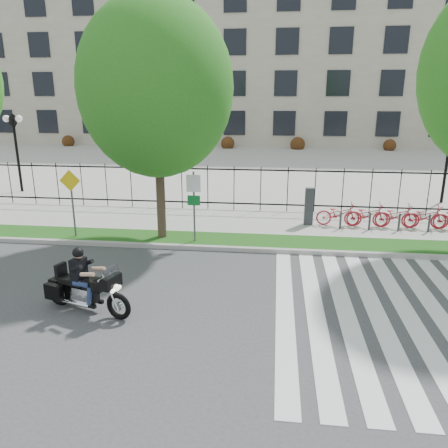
# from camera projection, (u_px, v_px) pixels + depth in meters

# --- Properties ---
(ground) EXTENTS (120.00, 120.00, 0.00)m
(ground) POSITION_uv_depth(u_px,v_px,m) (199.00, 304.00, 11.25)
(ground) COLOR #3B3A3D
(ground) RESTS_ON ground
(curb) EXTENTS (60.00, 0.20, 0.15)m
(curb) POSITION_uv_depth(u_px,v_px,m) (219.00, 248.00, 15.14)
(curb) COLOR #9A9791
(curb) RESTS_ON ground
(grass_verge) EXTENTS (60.00, 1.50, 0.15)m
(grass_verge) POSITION_uv_depth(u_px,v_px,m) (222.00, 241.00, 15.95)
(grass_verge) COLOR #164711
(grass_verge) RESTS_ON ground
(sidewalk) EXTENTS (60.00, 3.50, 0.15)m
(sidewalk) POSITION_uv_depth(u_px,v_px,m) (230.00, 222.00, 18.33)
(sidewalk) COLOR #9E9D94
(sidewalk) RESTS_ON ground
(plaza) EXTENTS (80.00, 34.00, 0.10)m
(plaza) POSITION_uv_depth(u_px,v_px,m) (253.00, 162.00, 35.04)
(plaza) COLOR #9E9D94
(plaza) RESTS_ON ground
(crosswalk_stripes) EXTENTS (5.70, 8.00, 0.01)m
(crosswalk_stripes) POSITION_uv_depth(u_px,v_px,m) (393.00, 315.00, 10.70)
(crosswalk_stripes) COLOR silver
(crosswalk_stripes) RESTS_ON ground
(iron_fence) EXTENTS (30.00, 0.06, 2.00)m
(iron_fence) POSITION_uv_depth(u_px,v_px,m) (234.00, 188.00, 19.69)
(iron_fence) COLOR black
(iron_fence) RESTS_ON sidewalk
(office_building) EXTENTS (60.00, 21.90, 20.15)m
(office_building) POSITION_uv_depth(u_px,v_px,m) (264.00, 53.00, 51.20)
(office_building) COLOR #9F9780
(office_building) RESTS_ON ground
(lamp_post_left) EXTENTS (1.06, 0.70, 4.25)m
(lamp_post_left) POSITION_uv_depth(u_px,v_px,m) (15.00, 134.00, 23.15)
(lamp_post_left) COLOR black
(lamp_post_left) RESTS_ON ground
(street_tree_1) EXTENTS (5.27, 5.27, 8.30)m
(street_tree_1) POSITION_uv_depth(u_px,v_px,m) (156.00, 88.00, 14.69)
(street_tree_1) COLOR #3E2D22
(street_tree_1) RESTS_ON grass_verge
(bike_share_station) EXTENTS (7.77, 0.85, 1.50)m
(bike_share_station) POSITION_uv_depth(u_px,v_px,m) (409.00, 216.00, 17.12)
(bike_share_station) COLOR #2D2D33
(bike_share_station) RESTS_ON sidewalk
(sign_pole_regulatory) EXTENTS (0.50, 0.09, 2.50)m
(sign_pole_regulatory) POSITION_uv_depth(u_px,v_px,m) (194.00, 198.00, 15.23)
(sign_pole_regulatory) COLOR #59595B
(sign_pole_regulatory) RESTS_ON grass_verge
(sign_pole_warning) EXTENTS (0.78, 0.09, 2.49)m
(sign_pole_warning) POSITION_uv_depth(u_px,v_px,m) (72.00, 194.00, 15.75)
(sign_pole_warning) COLOR #59595B
(sign_pole_warning) RESTS_ON grass_verge
(motorcycle_rider) EXTENTS (2.51, 1.21, 2.00)m
(motorcycle_rider) POSITION_uv_depth(u_px,v_px,m) (86.00, 287.00, 10.71)
(motorcycle_rider) COLOR black
(motorcycle_rider) RESTS_ON ground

